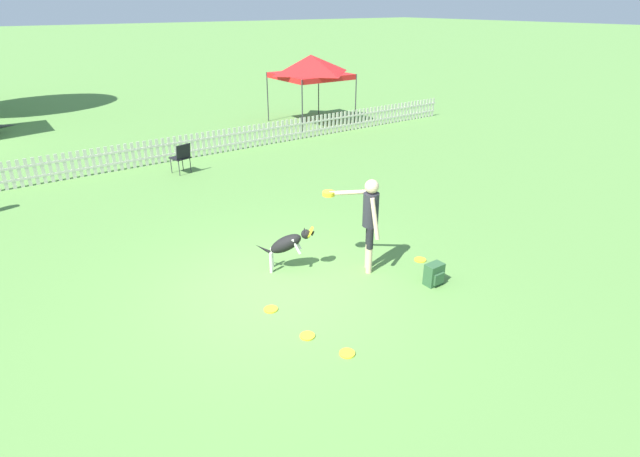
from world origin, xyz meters
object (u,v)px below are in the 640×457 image
Objects in this scene: frisbee_near_dog at (347,353)px; backpack_on_grass at (434,274)px; leaping_dog at (288,243)px; frisbee_near_handler at (420,260)px; folding_chair_center at (181,156)px; frisbee_far_scatter at (271,309)px; handler_person at (368,214)px; canopy_tent_main at (311,67)px; frisbee_midfield at (307,336)px.

frisbee_near_dog is 2.50m from backpack_on_grass.
frisbee_near_dog is (-0.62, -2.53, -0.53)m from leaping_dog.
frisbee_near_dog is at bearing 21.70° from leaping_dog.
frisbee_near_handler is at bearing 25.64° from frisbee_near_dog.
frisbee_near_handler is at bearing 88.50° from folding_chair_center.
frisbee_near_handler and frisbee_near_dog have the same top height.
backpack_on_grass reaches higher than frisbee_far_scatter.
handler_person is 2.00× the size of folding_chair_center.
backpack_on_grass is (0.62, -1.09, -0.91)m from handler_person.
canopy_tent_main is at bearing 65.27° from frisbee_near_handler.
canopy_tent_main is at bearing 5.62° from handler_person.
leaping_dog reaches higher than frisbee_near_dog.
folding_chair_center is (1.50, 7.53, 0.51)m from frisbee_far_scatter.
folding_chair_center is 0.33× the size of canopy_tent_main.
folding_chair_center is at bearing 82.56° from frisbee_near_dog.
backpack_on_grass is at bearing 84.43° from folding_chair_center.
frisbee_midfield is 0.08× the size of canopy_tent_main.
leaping_dog is 2.44× the size of backpack_on_grass.
frisbee_near_dog is 0.57× the size of backpack_on_grass.
frisbee_near_handler and frisbee_far_scatter have the same top height.
frisbee_near_dog is (-2.87, -1.38, 0.00)m from frisbee_near_handler.
leaping_dog is at bearing -126.54° from canopy_tent_main.
frisbee_near_handler is 0.57× the size of backpack_on_grass.
backpack_on_grass is (-0.46, -0.76, 0.18)m from frisbee_near_handler.
frisbee_near_dog is at bearing -78.78° from frisbee_far_scatter.
frisbee_near_handler is 7.92m from folding_chair_center.
leaping_dog is (-1.17, 0.82, -0.56)m from handler_person.
frisbee_far_scatter is at bearing 101.22° from frisbee_near_dog.
frisbee_near_dog is 0.08× the size of canopy_tent_main.
frisbee_midfield is 0.92m from frisbee_far_scatter.
backpack_on_grass is at bearing -115.16° from canopy_tent_main.
canopy_tent_main reaches higher than frisbee_far_scatter.
frisbee_near_dog is at bearing -154.36° from frisbee_near_handler.
frisbee_near_handler is at bearing -114.73° from canopy_tent_main.
leaping_dog is 6.59m from folding_chair_center.
canopy_tent_main is at bearing -167.57° from folding_chair_center.
folding_chair_center is (1.42, 8.45, 0.51)m from frisbee_midfield.
handler_person is at bearing 162.85° from frisbee_near_handler.
leaping_dog is at bearing 76.17° from frisbee_near_dog.
folding_chair_center is at bearing 80.47° from frisbee_midfield.
folding_chair_center is at bearing -149.39° from leaping_dog.
frisbee_near_handler is at bearing 58.89° from backpack_on_grass.
canopy_tent_main is (7.34, 9.91, 1.65)m from leaping_dog.
folding_chair_center is 7.73m from canopy_tent_main.
leaping_dog is 4.28× the size of frisbee_far_scatter.
handler_person reaches higher than backpack_on_grass.
leaping_dog is 1.10× the size of folding_chair_center.
canopy_tent_main reaches higher than leaping_dog.
frisbee_near_handler is at bearing -3.60° from frisbee_far_scatter.
backpack_on_grass is (2.73, -0.96, 0.18)m from frisbee_far_scatter.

